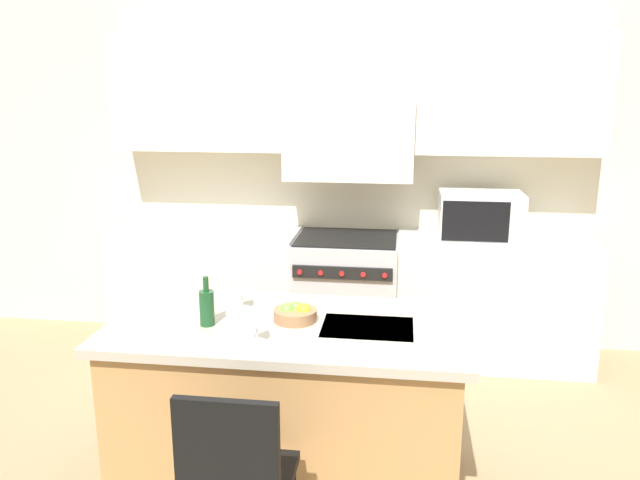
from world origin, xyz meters
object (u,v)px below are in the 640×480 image
at_px(wine_bottle, 207,307).
at_px(wine_glass_near, 256,315).
at_px(fruit_bowl, 295,313).
at_px(microwave, 480,216).
at_px(wine_glass_far, 241,284).
at_px(range_stove, 346,296).
at_px(island_chair, 236,478).

height_order(wine_bottle, wine_glass_near, wine_bottle).
height_order(wine_glass_near, fruit_bowl, wine_glass_near).
height_order(microwave, wine_glass_near, microwave).
bearing_deg(wine_bottle, wine_glass_far, 67.41).
xyz_separation_m(range_stove, wine_glass_near, (-0.23, -1.93, 0.56)).
bearing_deg(island_chair, wine_glass_near, 92.85).
height_order(microwave, island_chair, microwave).
height_order(island_chair, wine_bottle, wine_bottle).
distance_m(wine_glass_near, wine_glass_far, 0.46).
xyz_separation_m(range_stove, wine_bottle, (-0.52, -1.77, 0.53)).
bearing_deg(wine_glass_far, fruit_bowl, -24.04).
relative_size(wine_glass_near, wine_glass_far, 1.00).
relative_size(range_stove, fruit_bowl, 4.31).
relative_size(microwave, island_chair, 0.63).
bearing_deg(wine_glass_far, wine_glass_near, -66.83).
distance_m(microwave, fruit_bowl, 1.99).
height_order(range_stove, microwave, microwave).
relative_size(microwave, wine_glass_far, 3.10).
height_order(range_stove, fruit_bowl, fruit_bowl).
xyz_separation_m(microwave, wine_bottle, (-1.49, -1.79, -0.12)).
bearing_deg(fruit_bowl, microwave, 57.32).
relative_size(wine_glass_near, fruit_bowl, 0.88).
bearing_deg(wine_glass_near, fruit_bowl, 65.46).
distance_m(range_stove, microwave, 1.17).
height_order(wine_glass_near, wine_glass_far, same).
distance_m(island_chair, wine_glass_far, 1.07).
relative_size(wine_bottle, wine_glass_far, 1.30).
distance_m(range_stove, wine_glass_far, 1.67).
xyz_separation_m(wine_bottle, wine_glass_near, (0.29, -0.16, 0.04)).
distance_m(microwave, wine_bottle, 2.33).
bearing_deg(wine_glass_far, wine_bottle, -112.59).
bearing_deg(fruit_bowl, island_chair, -97.48).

